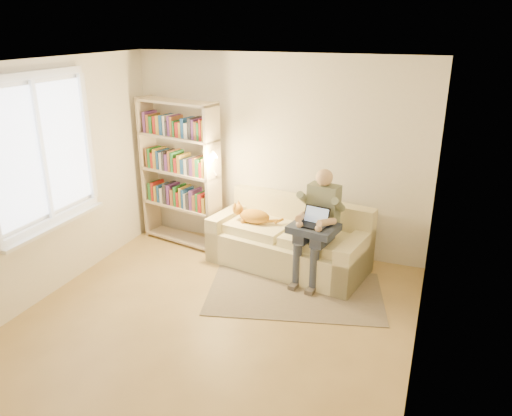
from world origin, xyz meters
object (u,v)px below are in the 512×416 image
at_px(cat, 253,215).
at_px(sofa, 290,243).
at_px(person, 318,219).
at_px(laptop, 311,220).
at_px(bookshelf, 180,166).

bearing_deg(cat, sofa, 14.81).
distance_m(person, cat, 0.94).
height_order(sofa, cat, sofa).
relative_size(sofa, laptop, 5.96).
bearing_deg(sofa, laptop, -32.36).
relative_size(person, laptop, 3.87).
height_order(cat, bookshelf, bookshelf).
bearing_deg(bookshelf, laptop, -1.75).
bearing_deg(bookshelf, person, 1.31).
bearing_deg(person, cat, 178.45).
height_order(laptop, bookshelf, bookshelf).
bearing_deg(laptop, sofa, 147.64).
relative_size(cat, laptop, 1.77).
distance_m(cat, bookshelf, 1.25).
bearing_deg(bookshelf, cat, 2.35).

